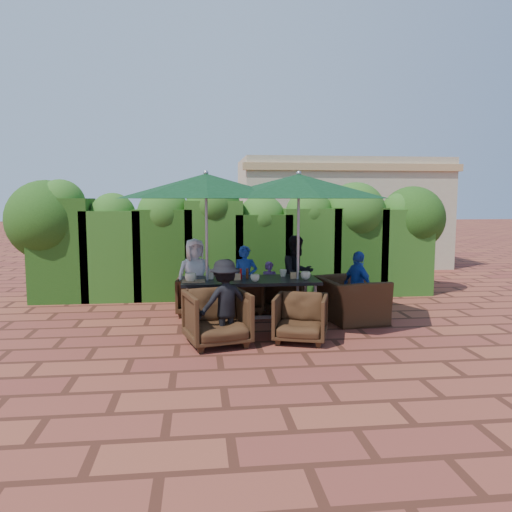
{
  "coord_description": "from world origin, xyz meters",
  "views": [
    {
      "loc": [
        -0.8,
        -7.96,
        2.02
      ],
      "look_at": [
        0.16,
        0.4,
        1.06
      ],
      "focal_mm": 35.0,
      "sensor_mm": 36.0,
      "label": 1
    }
  ],
  "objects": [
    {
      "name": "cup_e",
      "position": [
        0.88,
        -0.27,
        0.81
      ],
      "size": [
        0.16,
        0.16,
        0.13
      ],
      "primitive_type": "imported",
      "color": "beige",
      "rests_on": "dining_table"
    },
    {
      "name": "chair_end_right",
      "position": [
        1.69,
        -0.05,
        0.48
      ],
      "size": [
        0.87,
        1.19,
        0.96
      ],
      "primitive_type": "imported",
      "rotation": [
        0.0,
        0.0,
        1.71
      ],
      "color": "black",
      "rests_on": "ground"
    },
    {
      "name": "number_block_left",
      "position": [
        -0.21,
        -0.21,
        0.8
      ],
      "size": [
        0.12,
        0.06,
        0.1
      ],
      "primitive_type": "cube",
      "color": "tan",
      "rests_on": "dining_table"
    },
    {
      "name": "chair_far_right",
      "position": [
        0.74,
        0.92,
        0.36
      ],
      "size": [
        0.85,
        0.82,
        0.71
      ],
      "primitive_type": "imported",
      "rotation": [
        0.0,
        0.0,
        2.86
      ],
      "color": "black",
      "rests_on": "ground"
    },
    {
      "name": "cup_c",
      "position": [
        0.06,
        -0.38,
        0.81
      ],
      "size": [
        0.14,
        0.14,
        0.11
      ],
      "primitive_type": "imported",
      "color": "beige",
      "rests_on": "dining_table"
    },
    {
      "name": "sauce_bottle",
      "position": [
        -0.04,
        -0.1,
        0.83
      ],
      "size": [
        0.04,
        0.04,
        0.17
      ],
      "primitive_type": "cylinder",
      "color": "#4C230C",
      "rests_on": "dining_table"
    },
    {
      "name": "cup_d",
      "position": [
        0.57,
        0.05,
        0.81
      ],
      "size": [
        0.12,
        0.12,
        0.12
      ],
      "primitive_type": "imported",
      "color": "beige",
      "rests_on": "dining_table"
    },
    {
      "name": "number_block_right",
      "position": [
        0.72,
        -0.17,
        0.8
      ],
      "size": [
        0.12,
        0.06,
        0.1
      ],
      "primitive_type": "cube",
      "color": "tan",
      "rests_on": "dining_table"
    },
    {
      "name": "building",
      "position": [
        3.5,
        6.99,
        1.61
      ],
      "size": [
        6.2,
        3.08,
        3.2
      ],
      "color": "#BFB48E",
      "rests_on": "ground"
    },
    {
      "name": "serving_tray",
      "position": [
        -0.89,
        -0.3,
        0.76
      ],
      "size": [
        0.35,
        0.25,
        0.02
      ],
      "primitive_type": "cube",
      "color": "olive",
      "rests_on": "dining_table"
    },
    {
      "name": "adult_far_left",
      "position": [
        -0.87,
        0.74,
        0.67
      ],
      "size": [
        0.73,
        0.54,
        1.34
      ],
      "primitive_type": "imported",
      "rotation": [
        0.0,
        0.0,
        0.24
      ],
      "color": "silver",
      "rests_on": "ground"
    },
    {
      "name": "adult_far_right",
      "position": [
        0.95,
        0.77,
        0.69
      ],
      "size": [
        0.77,
        0.64,
        1.37
      ],
      "primitive_type": "imported",
      "rotation": [
        0.0,
        0.0,
        0.42
      ],
      "color": "black",
      "rests_on": "ground"
    },
    {
      "name": "umbrella_right",
      "position": [
        0.77,
        -0.21,
        2.21
      ],
      "size": [
        2.97,
        2.97,
        2.46
      ],
      "color": "gray",
      "rests_on": "ground"
    },
    {
      "name": "adult_near_left",
      "position": [
        -0.45,
        -1.17,
        0.6
      ],
      "size": [
        0.84,
        0.6,
        1.2
      ],
      "primitive_type": "imported",
      "rotation": [
        0.0,
        0.0,
        3.5
      ],
      "color": "black",
      "rests_on": "ground"
    },
    {
      "name": "chair_near_right",
      "position": [
        0.62,
        -1.14,
        0.37
      ],
      "size": [
        0.9,
        0.87,
        0.74
      ],
      "primitive_type": "imported",
      "rotation": [
        0.0,
        0.0,
        -0.32
      ],
      "color": "black",
      "rests_on": "ground"
    },
    {
      "name": "child_right",
      "position": [
        0.47,
        0.88,
        0.45
      ],
      "size": [
        0.35,
        0.3,
        0.9
      ],
      "primitive_type": "imported",
      "rotation": [
        0.0,
        0.0,
        -0.13
      ],
      "color": "#7F499F",
      "rests_on": "ground"
    },
    {
      "name": "chair_far_mid",
      "position": [
        0.03,
        0.78,
        0.37
      ],
      "size": [
        0.83,
        0.8,
        0.73
      ],
      "primitive_type": "imported",
      "rotation": [
        0.0,
        0.0,
        2.94
      ],
      "color": "black",
      "rests_on": "ground"
    },
    {
      "name": "ground",
      "position": [
        0.0,
        0.0,
        0.0
      ],
      "size": [
        80.0,
        80.0,
        0.0
      ],
      "primitive_type": "plane",
      "color": "brown",
      "rests_on": "ground"
    },
    {
      "name": "cup_b",
      "position": [
        -0.62,
        -0.07,
        0.82
      ],
      "size": [
        0.14,
        0.14,
        0.13
      ],
      "primitive_type": "imported",
      "color": "beige",
      "rests_on": "dining_table"
    },
    {
      "name": "dining_table",
      "position": [
        0.01,
        -0.13,
        0.67
      ],
      "size": [
        2.17,
        0.9,
        0.75
      ],
      "color": "black",
      "rests_on": "ground"
    },
    {
      "name": "adult_end_right",
      "position": [
        1.82,
        -0.04,
        0.58
      ],
      "size": [
        0.56,
        0.76,
        1.16
      ],
      "primitive_type": "imported",
      "rotation": [
        0.0,
        0.0,
        1.93
      ],
      "color": "#1F45AC",
      "rests_on": "ground"
    },
    {
      "name": "chair_far_left",
      "position": [
        -0.83,
        0.73,
        0.37
      ],
      "size": [
        0.76,
        0.71,
        0.74
      ],
      "primitive_type": "imported",
      "rotation": [
        0.0,
        0.0,
        3.08
      ],
      "color": "black",
      "rests_on": "ground"
    },
    {
      "name": "ketchup_bottle",
      "position": [
        -0.15,
        -0.14,
        0.83
      ],
      "size": [
        0.04,
        0.04,
        0.17
      ],
      "primitive_type": "cylinder",
      "color": "#B20C0A",
      "rests_on": "dining_table"
    },
    {
      "name": "pedestrian_a",
      "position": [
        1.91,
        4.15,
        0.94
      ],
      "size": [
        1.79,
        0.75,
        1.88
      ],
      "primitive_type": "imported",
      "rotation": [
        0.0,
        0.0,
        3.07
      ],
      "color": "green",
      "rests_on": "ground"
    },
    {
      "name": "pedestrian_c",
      "position": [
        3.32,
        4.35,
        0.95
      ],
      "size": [
        1.27,
        0.68,
        1.9
      ],
      "primitive_type": "imported",
      "rotation": [
        0.0,
        0.0,
        3.04
      ],
      "color": "gray",
      "rests_on": "ground"
    },
    {
      "name": "adult_far_mid",
      "position": [
        0.01,
        0.76,
        0.6
      ],
      "size": [
        0.48,
        0.41,
        1.2
      ],
      "primitive_type": "imported",
      "rotation": [
        0.0,
        0.0,
        -0.14
      ],
      "color": "#1F45AC",
      "rests_on": "ground"
    },
    {
      "name": "umbrella_left",
      "position": [
        -0.68,
        -0.2,
        2.21
      ],
      "size": [
        2.73,
        2.73,
        2.46
      ],
      "color": "gray",
      "rests_on": "ground"
    },
    {
      "name": "child_left",
      "position": [
        -0.42,
        0.97,
        0.45
      ],
      "size": [
        0.36,
        0.31,
        0.91
      ],
      "primitive_type": "imported",
      "rotation": [
        0.0,
        0.0,
        -0.15
      ],
      "color": "#DD4E9B",
      "rests_on": "ground"
    },
    {
      "name": "pedestrian_b",
      "position": [
        2.37,
        4.46,
        0.76
      ],
      "size": [
        0.76,
        0.5,
        1.52
      ],
      "primitive_type": "imported",
      "rotation": [
        0.0,
        0.0,
        3.21
      ],
      "color": "#DD4E9B",
      "rests_on": "ground"
    },
    {
      "name": "chair_near_left",
      "position": [
        -0.56,
        -1.18,
        0.42
      ],
      "size": [
        0.98,
        0.95,
        0.84
      ],
      "primitive_type": "imported",
      "rotation": [
        0.0,
        0.0,
        0.25
      ],
      "color": "black",
      "rests_on": "ground"
    },
    {
      "name": "hedge_wall",
      "position": [
        -0.12,
        2.32,
        1.3
      ],
      "size": [
        9.1,
        1.6,
        2.44
      ],
      "color": "#16350E",
      "rests_on": "ground"
    },
    {
      "name": "cup_a",
      "position": [
        -0.93,
        -0.32,
        0.82
      ],
      "size": [
        0.18,
        0.18,
        0.14
      ],
      "primitive_type": "imported",
      "color": "beige",
      "rests_on": "dining_table"
    }
  ]
}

